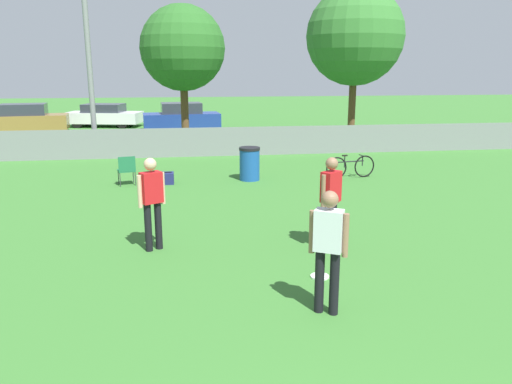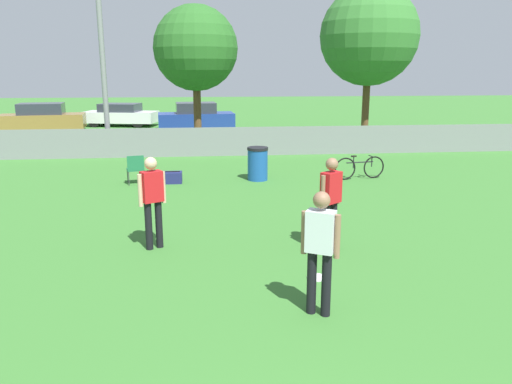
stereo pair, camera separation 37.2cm
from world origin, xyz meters
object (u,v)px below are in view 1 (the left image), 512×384
parked_car_tan (24,119)px  parked_car_white (104,115)px  frisbee_disc (320,276)px  gear_bag_sideline (161,178)px  tree_near_pole (183,48)px  player_thrower_red (331,197)px  player_defender_red (152,197)px  parked_car_blue (182,117)px  tree_far_right (355,36)px  bicycle_sideline (351,167)px  player_receiver_white (328,244)px  trash_bin (250,164)px  folding_chair_sideline (127,169)px

parked_car_tan → parked_car_white: size_ratio=0.99×
frisbee_disc → gear_bag_sideline: size_ratio=0.42×
tree_near_pole → player_thrower_red: bearing=-79.0°
player_defender_red → player_thrower_red: bearing=-36.2°
player_thrower_red → parked_car_blue: 19.26m
tree_far_right → player_defender_red: (-8.16, -12.97, -3.63)m
bicycle_sideline → tree_far_right: bearing=62.0°
bicycle_sideline → player_receiver_white: bearing=-120.1°
trash_bin → player_defender_red: bearing=-114.1°
trash_bin → parked_car_blue: 13.16m
player_receiver_white → parked_car_white: (-6.34, 23.89, -0.34)m
folding_chair_sideline → trash_bin: 3.57m
trash_bin → frisbee_disc: bearing=-88.7°
player_defender_red → player_receiver_white: bearing=-78.2°
parked_car_tan → player_thrower_red: bearing=-67.5°
bicycle_sideline → player_thrower_red: bearing=-121.5°
parked_car_white → parked_car_blue: 5.02m
parked_car_tan → parked_car_blue: (8.06, 0.17, -0.02)m
tree_near_pole → gear_bag_sideline: tree_near_pole is taller
tree_far_right → player_defender_red: 15.75m
tree_near_pole → tree_far_right: tree_far_right is taller
tree_near_pole → gear_bag_sideline: bearing=-96.3°
player_defender_red → bicycle_sideline: 7.87m
tree_far_right → folding_chair_sideline: (-9.20, -7.51, -4.14)m
tree_far_right → parked_car_blue: 10.30m
tree_far_right → parked_car_white: size_ratio=1.52×
bicycle_sideline → parked_car_blue: parked_car_blue is taller
player_receiver_white → folding_chair_sideline: size_ratio=2.01×
trash_bin → player_receiver_white: bearing=-90.5°
player_defender_red → parked_car_tan: size_ratio=0.39×
player_thrower_red → bicycle_sideline: (2.41, 5.88, -0.64)m
player_thrower_red → gear_bag_sideline: (-3.29, 5.92, -0.83)m
player_receiver_white → trash_bin: player_receiver_white is taller
frisbee_disc → bicycle_sideline: bearing=67.7°
bicycle_sideline → parked_car_blue: bearing=101.8°
gear_bag_sideline → parked_car_blue: (0.61, 13.16, 0.53)m
frisbee_disc → parked_car_white: (-6.57, 22.71, 0.64)m
tree_far_right → player_thrower_red: size_ratio=3.94×
player_defender_red → bicycle_sideline: player_defender_red is taller
player_defender_red → parked_car_blue: (0.53, 18.67, -0.30)m
player_receiver_white → parked_car_white: player_receiver_white is taller
parked_car_white → bicycle_sideline: bearing=-46.6°
player_receiver_white → frisbee_disc: player_receiver_white is taller
player_receiver_white → parked_car_blue: player_receiver_white is taller
gear_bag_sideline → parked_car_tan: parked_car_tan is taller
player_receiver_white → player_defender_red: bearing=159.5°
frisbee_disc → bicycle_sideline: size_ratio=0.19×
bicycle_sideline → trash_bin: size_ratio=1.63×
tree_near_pole → parked_car_white: bearing=118.3°
gear_bag_sideline → trash_bin: bearing=3.3°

